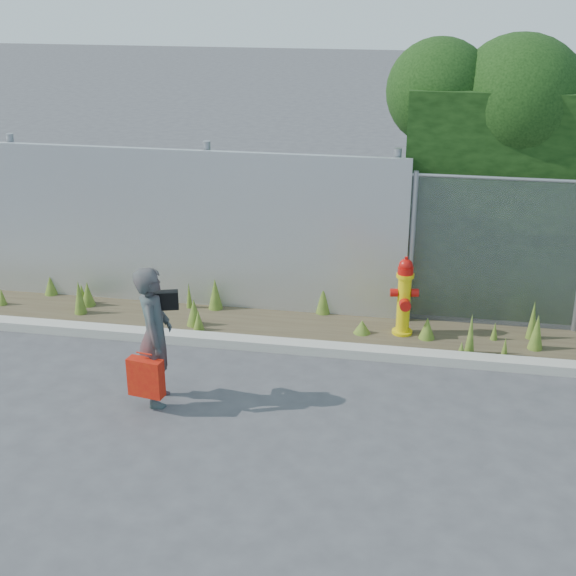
# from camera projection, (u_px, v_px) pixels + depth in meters

# --- Properties ---
(ground) EXTENTS (80.00, 80.00, 0.00)m
(ground) POSITION_uv_depth(u_px,v_px,m) (292.00, 430.00, 8.26)
(ground) COLOR #3E3E41
(ground) RESTS_ON ground
(curb) EXTENTS (16.00, 0.22, 0.12)m
(curb) POSITION_uv_depth(u_px,v_px,m) (318.00, 348.00, 9.88)
(curb) COLOR #A7A597
(curb) RESTS_ON ground
(weed_strip) EXTENTS (16.00, 1.29, 0.54)m
(weed_strip) POSITION_uv_depth(u_px,v_px,m) (327.00, 322.00, 10.47)
(weed_strip) COLOR #443926
(weed_strip) RESTS_ON ground
(corrugated_fence) EXTENTS (8.50, 0.21, 2.30)m
(corrugated_fence) POSITION_uv_depth(u_px,v_px,m) (100.00, 224.00, 11.12)
(corrugated_fence) COLOR #B9BCC0
(corrugated_fence) RESTS_ON ground
(fire_hydrant) EXTENTS (0.36, 0.32, 1.07)m
(fire_hydrant) POSITION_uv_depth(u_px,v_px,m) (404.00, 298.00, 10.19)
(fire_hydrant) COLOR #DDC10B
(fire_hydrant) RESTS_ON ground
(woman) EXTENTS (0.50, 0.64, 1.56)m
(woman) POSITION_uv_depth(u_px,v_px,m) (155.00, 336.00, 8.53)
(woman) COLOR #0E5D59
(woman) RESTS_ON ground
(red_tote_bag) EXTENTS (0.38, 0.14, 0.50)m
(red_tote_bag) POSITION_uv_depth(u_px,v_px,m) (146.00, 377.00, 8.46)
(red_tote_bag) COLOR #B00F0A
(black_shoulder_bag) EXTENTS (0.26, 0.11, 0.20)m
(black_shoulder_bag) POSITION_uv_depth(u_px,v_px,m) (166.00, 300.00, 8.49)
(black_shoulder_bag) COLOR black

